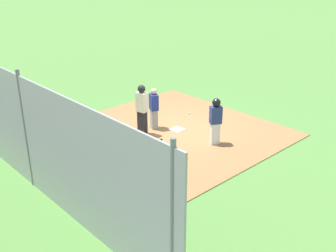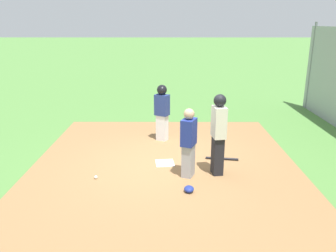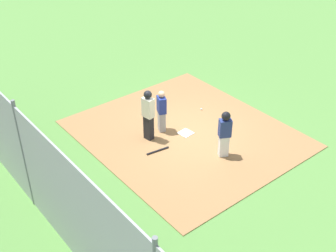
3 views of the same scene
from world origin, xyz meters
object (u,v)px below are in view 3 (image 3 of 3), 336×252
Objects in this scene: baseball at (201,109)px; home_plate at (186,133)px; runner at (225,131)px; umpire at (148,114)px; catcher_mask at (150,120)px; catcher at (162,110)px; baseball_bat at (158,151)px.

home_plate is at bearing -60.77° from baseball.
umpire is at bearing 57.92° from runner.
catcher_mask is at bearing 43.22° from umpire.
catcher_mask is at bearing 39.42° from runner.
catcher is at bearing 2.13° from umpire.
baseball is (-1.09, 2.95, 0.01)m from baseball_bat.
catcher_mask reaches higher than baseball.
runner reaches higher than baseball.
baseball is (-0.29, 2.71, -0.95)m from umpire.
baseball is at bearing 119.23° from home_plate.
baseball is (-0.16, 2.04, -0.77)m from catcher.
umpire is 2.64m from runner.
catcher is 1.51m from baseball_bat.
home_plate is 5.95× the size of baseball.
umpire is 7.69× the size of catcher_mask.
umpire reaches higher than catcher_mask.
catcher_mask is 2.11m from baseball.
runner reaches higher than catcher.
home_plate is 1.97m from runner.
baseball is at bearing 27.20° from catcher.
catcher_mask reaches higher than home_plate.
runner reaches higher than home_plate.
catcher reaches higher than home_plate.
baseball_bat is (0.24, -1.43, 0.02)m from home_plate.
baseball_bat is at bearing -80.43° from home_plate.
baseball_bat reaches higher than home_plate.
home_plate is 1.45m from baseball_bat.
umpire is at bearing -83.98° from baseball.
catcher is 0.85× the size of umpire.
catcher is at bearing -142.50° from home_plate.
catcher reaches higher than baseball_bat.
baseball reaches higher than baseball_bat.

